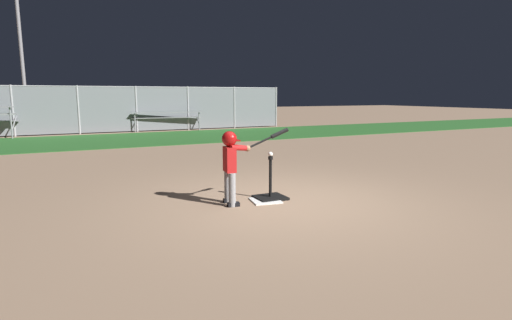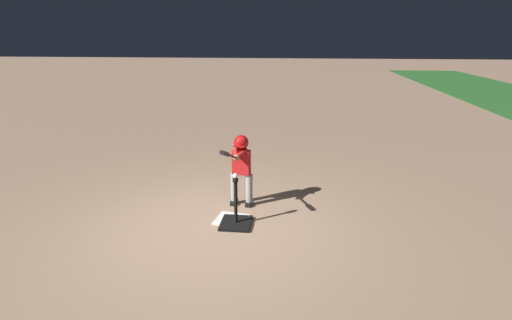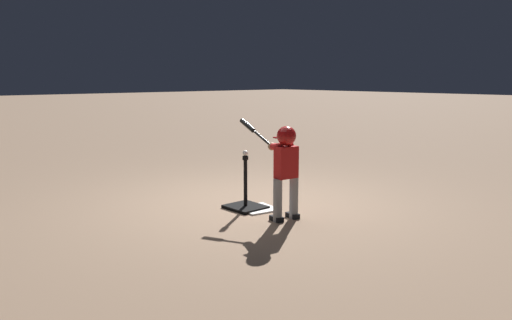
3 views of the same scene
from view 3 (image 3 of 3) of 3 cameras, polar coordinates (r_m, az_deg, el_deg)
The scene contains 5 objects.
ground_plane at distance 6.84m, azimuth -0.09°, elevation -4.87°, with size 90.00×90.00×0.00m, color #93755B.
home_plate at distance 6.49m, azimuth 0.19°, elevation -5.58°, with size 0.44×0.44×0.02m, color white.
batting_tee at distance 6.51m, azimuth -1.20°, elevation -4.86°, with size 0.48×0.43×0.70m.
batter_child at distance 5.91m, azimuth 3.23°, elevation -0.05°, with size 1.07×0.36×1.16m.
baseball at distance 6.38m, azimuth -1.22°, elevation 0.79°, with size 0.07×0.07×0.07m, color white.
Camera 3 is at (-4.96, 4.39, 1.70)m, focal length 35.00 mm.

